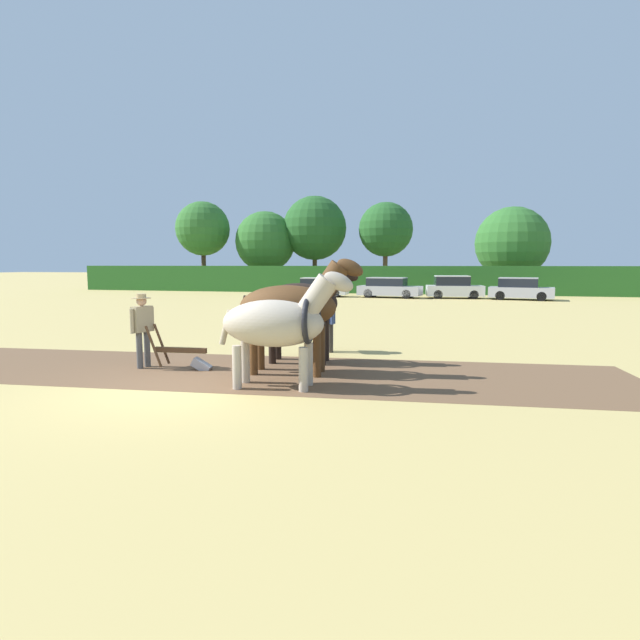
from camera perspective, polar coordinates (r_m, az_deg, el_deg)
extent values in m
plane|color=tan|center=(10.30, -16.20, -7.48)|extent=(240.00, 240.00, 0.00)
cube|color=brown|center=(12.36, -18.50, -5.24)|extent=(21.76, 5.50, 0.01)
cube|color=#286023|center=(41.96, 6.63, 4.60)|extent=(55.10, 1.28, 2.28)
cylinder|color=#423323|center=(50.50, -13.14, 5.99)|extent=(0.44, 0.44, 4.42)
sphere|color=#2D6628|center=(50.62, -13.24, 10.13)|extent=(5.23, 5.23, 5.23)
cylinder|color=#4C3823|center=(49.06, -6.23, 5.29)|extent=(0.44, 0.44, 3.00)
sphere|color=#2D6628|center=(49.10, -6.27, 8.90)|extent=(5.79, 5.79, 5.79)
cylinder|color=#4C3823|center=(48.79, -0.60, 6.02)|extent=(0.44, 0.44, 4.19)
sphere|color=#235623|center=(48.91, -0.61, 10.45)|extent=(6.13, 6.13, 6.13)
cylinder|color=brown|center=(47.50, 7.46, 5.99)|extent=(0.44, 0.44, 4.25)
sphere|color=#235623|center=(47.61, 7.52, 10.22)|extent=(5.04, 5.04, 5.04)
cylinder|color=brown|center=(46.45, 20.95, 4.55)|extent=(0.44, 0.44, 2.52)
sphere|color=#2D6628|center=(46.47, 21.10, 8.21)|extent=(6.21, 6.21, 6.21)
ellipsoid|color=#B2A38E|center=(9.80, -5.41, -0.38)|extent=(2.09, 1.12, 0.93)
cylinder|color=#B2A38E|center=(10.05, -1.32, -5.05)|extent=(0.18, 0.18, 0.86)
cylinder|color=#B2A38E|center=(9.54, -1.91, -5.68)|extent=(0.18, 0.18, 0.86)
cylinder|color=#B2A38E|center=(10.37, -8.52, -4.77)|extent=(0.18, 0.18, 0.86)
cylinder|color=#B2A38E|center=(9.87, -9.47, -5.35)|extent=(0.18, 0.18, 0.86)
cylinder|color=#B2A38E|center=(9.58, -0.44, 2.57)|extent=(0.87, 0.50, 0.94)
ellipsoid|color=#B2A38E|center=(9.50, 2.13, 4.40)|extent=(0.70, 0.31, 0.54)
cube|color=gray|center=(9.53, 0.70, 3.74)|extent=(0.44, 0.11, 0.58)
cylinder|color=gray|center=(10.10, -10.70, -0.82)|extent=(0.31, 0.14, 0.71)
torus|color=black|center=(9.64, -1.33, -0.03)|extent=(0.18, 0.94, 0.94)
ellipsoid|color=#513319|center=(11.02, -3.74, 1.48)|extent=(2.24, 1.18, 0.97)
cylinder|color=#513319|center=(11.29, 0.12, -3.30)|extent=(0.18, 0.18, 1.05)
cylinder|color=#513319|center=(10.74, -0.36, -3.79)|extent=(0.18, 0.18, 1.05)
cylinder|color=#513319|center=(11.59, -6.81, -3.09)|extent=(0.18, 0.18, 1.05)
cylinder|color=#513319|center=(11.06, -7.61, -3.55)|extent=(0.18, 0.18, 1.05)
cylinder|color=#513319|center=(10.82, 1.02, 4.28)|extent=(0.92, 0.52, 0.99)
ellipsoid|color=#513319|center=(10.76, 3.46, 6.00)|extent=(0.70, 0.31, 0.54)
cube|color=black|center=(10.79, 2.10, 5.37)|extent=(0.46, 0.11, 0.62)
cylinder|color=black|center=(11.31, -8.84, 1.02)|extent=(0.31, 0.14, 0.71)
torus|color=black|center=(10.87, 0.17, 1.83)|extent=(0.18, 0.98, 0.98)
ellipsoid|color=black|center=(12.27, -2.40, 1.97)|extent=(1.98, 1.17, 0.98)
cylinder|color=black|center=(12.55, 0.65, -2.33)|extent=(0.18, 0.18, 1.04)
cylinder|color=black|center=(12.00, 0.25, -2.73)|extent=(0.18, 0.18, 1.04)
cylinder|color=black|center=(12.79, -4.85, -2.18)|extent=(0.18, 0.18, 1.04)
cylinder|color=black|center=(12.25, -5.48, -2.57)|extent=(0.18, 0.18, 1.04)
cylinder|color=black|center=(12.11, 1.35, 4.13)|extent=(0.81, 0.52, 0.84)
ellipsoid|color=black|center=(12.06, 3.07, 5.34)|extent=(0.70, 0.31, 0.54)
cube|color=gray|center=(12.08, 2.12, 5.11)|extent=(0.38, 0.11, 0.50)
cylinder|color=gray|center=(12.50, -6.47, 1.54)|extent=(0.31, 0.14, 0.71)
torus|color=black|center=(12.15, 0.68, 2.29)|extent=(0.18, 0.99, 0.98)
cube|color=#4C331E|center=(11.98, -15.65, -3.33)|extent=(1.25, 0.19, 0.12)
cube|color=#939399|center=(11.84, -13.39, -5.10)|extent=(0.49, 0.24, 0.39)
cylinder|color=#4C331E|center=(12.38, -17.64, -2.61)|extent=(0.40, 0.09, 0.96)
cylinder|color=#4C331E|center=(12.03, -18.50, -2.90)|extent=(0.40, 0.09, 0.96)
cylinder|color=#4C4C4C|center=(12.52, -19.15, -3.15)|extent=(0.14, 0.14, 0.85)
cylinder|color=#4C4C4C|center=(12.37, -19.93, -3.29)|extent=(0.14, 0.14, 0.85)
cube|color=tan|center=(12.35, -19.66, 0.10)|extent=(0.33, 0.53, 0.60)
sphere|color=tan|center=(12.31, -19.73, 2.05)|extent=(0.23, 0.23, 0.23)
cylinder|color=tan|center=(12.54, -18.64, 0.13)|extent=(0.09, 0.09, 0.57)
cylinder|color=tan|center=(12.17, -20.70, -0.13)|extent=(0.09, 0.09, 0.57)
cylinder|color=tan|center=(12.31, -19.75, 2.37)|extent=(0.44, 0.44, 0.02)
cylinder|color=tan|center=(12.31, -19.75, 2.61)|extent=(0.22, 0.22, 0.10)
cylinder|color=#38332D|center=(13.93, 1.03, -1.94)|extent=(0.14, 0.14, 0.81)
cylinder|color=#38332D|center=(13.72, 1.23, -2.07)|extent=(0.14, 0.14, 0.81)
cube|color=#3D5184|center=(13.74, 1.14, 0.85)|extent=(0.38, 0.51, 0.57)
sphere|color=tan|center=(13.71, 1.14, 2.52)|extent=(0.22, 0.22, 0.22)
cylinder|color=#3D5184|center=(14.02, 0.88, 0.86)|extent=(0.09, 0.09, 0.54)
cylinder|color=#3D5184|center=(13.47, 1.41, 0.64)|extent=(0.09, 0.09, 0.54)
cylinder|color=#42382D|center=(13.71, 1.14, 2.80)|extent=(0.42, 0.42, 0.02)
cylinder|color=#42382D|center=(13.70, 1.14, 3.01)|extent=(0.21, 0.21, 0.10)
cube|color=silver|center=(37.46, 0.10, 3.46)|extent=(4.05, 1.83, 0.65)
cube|color=black|center=(37.47, -0.20, 4.37)|extent=(2.44, 1.62, 0.53)
cube|color=silver|center=(37.46, -0.20, 4.82)|extent=(2.44, 1.62, 0.06)
cylinder|color=black|center=(37.97, 2.18, 3.22)|extent=(0.64, 0.23, 0.64)
cylinder|color=black|center=(36.47, 1.76, 3.09)|extent=(0.64, 0.23, 0.64)
cylinder|color=black|center=(38.49, -1.47, 3.26)|extent=(0.64, 0.23, 0.64)
cylinder|color=black|center=(37.01, -2.04, 3.14)|extent=(0.64, 0.23, 0.64)
cube|color=#A8A8B2|center=(36.61, 7.98, 3.35)|extent=(4.72, 2.46, 0.68)
cube|color=black|center=(36.64, 7.65, 4.32)|extent=(2.91, 2.00, 0.56)
cube|color=#A8A8B2|center=(36.63, 7.66, 4.80)|extent=(2.91, 2.00, 0.06)
cylinder|color=black|center=(37.07, 10.37, 3.05)|extent=(0.67, 0.32, 0.64)
cylinder|color=black|center=(35.54, 9.84, 2.92)|extent=(0.67, 0.32, 0.64)
cylinder|color=black|center=(37.74, 6.22, 3.17)|extent=(0.67, 0.32, 0.64)
cylinder|color=black|center=(36.24, 5.53, 3.05)|extent=(0.67, 0.32, 0.64)
cube|color=silver|center=(36.86, 15.12, 3.26)|extent=(4.07, 2.22, 0.74)
cube|color=black|center=(36.81, 14.85, 4.33)|extent=(2.50, 1.88, 0.63)
cube|color=silver|center=(36.80, 14.86, 4.87)|extent=(2.50, 1.88, 0.06)
cylinder|color=black|center=(37.85, 16.78, 2.93)|extent=(0.64, 0.28, 0.62)
cylinder|color=black|center=(36.24, 17.17, 2.77)|extent=(0.64, 0.28, 0.62)
cylinder|color=black|center=(37.56, 13.11, 3.01)|extent=(0.64, 0.28, 0.62)
cylinder|color=black|center=(35.94, 13.34, 2.86)|extent=(0.64, 0.28, 0.62)
cube|color=#A8A8B2|center=(36.71, 22.00, 2.96)|extent=(4.41, 2.54, 0.70)
cube|color=black|center=(36.69, 21.72, 3.98)|extent=(2.75, 2.05, 0.59)
cube|color=#A8A8B2|center=(36.68, 21.74, 4.48)|extent=(2.75, 2.05, 0.06)
cylinder|color=black|center=(37.49, 24.00, 2.61)|extent=(0.65, 0.33, 0.62)
cylinder|color=black|center=(35.91, 23.99, 2.47)|extent=(0.65, 0.33, 0.62)
cylinder|color=black|center=(37.58, 20.08, 2.79)|extent=(0.65, 0.33, 0.62)
cylinder|color=black|center=(36.01, 19.89, 2.65)|extent=(0.65, 0.33, 0.62)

